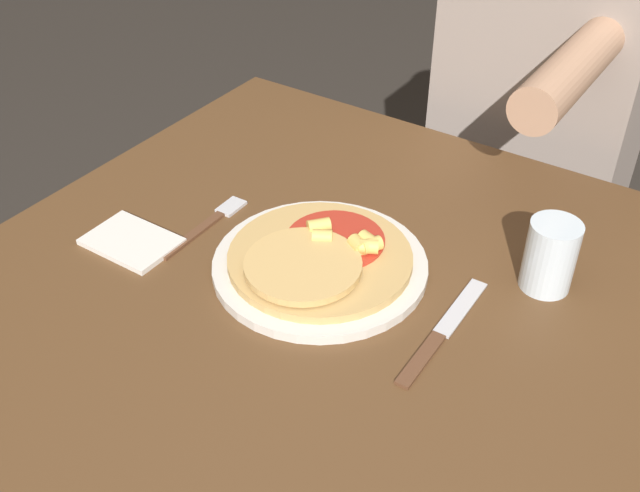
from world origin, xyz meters
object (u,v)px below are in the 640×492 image
at_px(dining_table, 320,356).
at_px(pizza, 319,257).
at_px(plate, 320,265).
at_px(person_diner, 540,104).
at_px(knife, 442,332).
at_px(fork, 209,223).
at_px(drinking_glass, 550,256).

distance_m(dining_table, pizza, 0.14).
xyz_separation_m(plate, person_diner, (0.08, 0.63, 0.00)).
distance_m(knife, person_diner, 0.66).
distance_m(fork, knife, 0.39).
relative_size(knife, person_diner, 0.18).
bearing_deg(dining_table, pizza, 125.72).
distance_m(dining_table, fork, 0.26).
height_order(pizza, person_diner, person_diner).
bearing_deg(drinking_glass, fork, -162.94).
xyz_separation_m(fork, person_diner, (0.27, 0.63, 0.01)).
xyz_separation_m(pizza, person_diner, (0.08, 0.63, -0.01)).
relative_size(knife, drinking_glass, 2.22).
bearing_deg(dining_table, drinking_glass, 38.76).
height_order(plate, fork, plate).
relative_size(dining_table, drinking_glass, 9.94).
height_order(dining_table, fork, fork).
height_order(plate, knife, plate).
bearing_deg(pizza, plate, 106.89).
height_order(dining_table, person_diner, person_diner).
bearing_deg(person_diner, drinking_glass, -68.85).
bearing_deg(plate, dining_table, -55.80).
xyz_separation_m(knife, drinking_glass, (0.07, 0.16, 0.05)).
height_order(knife, drinking_glass, drinking_glass).
relative_size(dining_table, person_diner, 0.79).
xyz_separation_m(fork, drinking_glass, (0.46, 0.14, 0.05)).
height_order(knife, person_diner, person_diner).
height_order(dining_table, plate, plate).
bearing_deg(plate, drinking_glass, 27.38).
relative_size(pizza, knife, 1.14).
height_order(fork, drinking_glass, drinking_glass).
relative_size(plate, knife, 1.33).
bearing_deg(fork, person_diner, 66.64).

